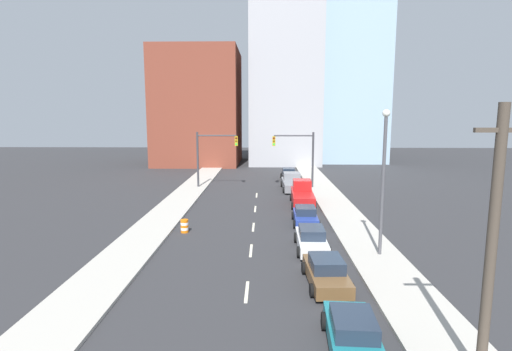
% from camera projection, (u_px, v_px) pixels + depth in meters
% --- Properties ---
extents(sidewalk_left, '(3.22, 93.96, 0.18)m').
position_uv_depth(sidewalk_left, '(201.00, 180.00, 52.13)').
color(sidewalk_left, '#ADA89E').
rests_on(sidewalk_left, ground).
extents(sidewalk_right, '(3.22, 93.96, 0.18)m').
position_uv_depth(sidewalk_right, '(316.00, 180.00, 51.80)').
color(sidewalk_right, '#ADA89E').
rests_on(sidewalk_right, ground).
extents(lane_stripe_at_14m, '(0.16, 2.40, 0.01)m').
position_uv_depth(lane_stripe_at_14m, '(247.00, 292.00, 19.24)').
color(lane_stripe_at_14m, beige).
rests_on(lane_stripe_at_14m, ground).
extents(lane_stripe_at_20m, '(0.16, 2.40, 0.01)m').
position_uv_depth(lane_stripe_at_20m, '(251.00, 250.00, 25.08)').
color(lane_stripe_at_20m, beige).
rests_on(lane_stripe_at_20m, ground).
extents(lane_stripe_at_25m, '(0.16, 2.40, 0.01)m').
position_uv_depth(lane_stripe_at_25m, '(253.00, 227.00, 30.33)').
color(lane_stripe_at_25m, beige).
rests_on(lane_stripe_at_25m, ground).
extents(lane_stripe_at_31m, '(0.16, 2.40, 0.01)m').
position_uv_depth(lane_stripe_at_31m, '(255.00, 209.00, 36.16)').
color(lane_stripe_at_31m, beige).
rests_on(lane_stripe_at_31m, ground).
extents(lane_stripe_at_37m, '(0.16, 2.40, 0.01)m').
position_uv_depth(lane_stripe_at_37m, '(257.00, 195.00, 42.34)').
color(lane_stripe_at_37m, beige).
rests_on(lane_stripe_at_37m, ground).
extents(building_brick_left, '(14.00, 16.00, 19.45)m').
position_uv_depth(building_brick_left, '(199.00, 108.00, 69.64)').
color(building_brick_left, brown).
rests_on(building_brick_left, ground).
extents(building_office_center, '(12.00, 20.00, 31.40)m').
position_uv_depth(building_office_center, '(284.00, 75.00, 72.38)').
color(building_office_center, '#A8A8AD').
rests_on(building_office_center, ground).
extents(building_glass_right, '(13.00, 20.00, 40.14)m').
position_uv_depth(building_glass_right, '(344.00, 53.00, 75.42)').
color(building_glass_right, '#99B7CC').
rests_on(building_glass_right, ground).
extents(traffic_signal_left, '(4.77, 0.35, 6.51)m').
position_uv_depth(traffic_signal_left, '(209.00, 152.00, 45.88)').
color(traffic_signal_left, '#38383D').
rests_on(traffic_signal_left, ground).
extents(traffic_signal_right, '(4.77, 0.35, 6.51)m').
position_uv_depth(traffic_signal_right, '(301.00, 152.00, 45.65)').
color(traffic_signal_right, '#38383D').
rests_on(traffic_signal_right, ground).
extents(utility_pole_right_near, '(1.60, 0.32, 8.81)m').
position_uv_depth(utility_pole_right_near, '(492.00, 246.00, 12.06)').
color(utility_pole_right_near, '#473D33').
rests_on(utility_pole_right_near, ground).
extents(traffic_barrel, '(0.56, 0.56, 0.95)m').
position_uv_depth(traffic_barrel, '(184.00, 226.00, 28.89)').
color(traffic_barrel, orange).
rests_on(traffic_barrel, ground).
extents(street_lamp, '(0.44, 0.44, 8.76)m').
position_uv_depth(street_lamp, '(383.00, 174.00, 23.22)').
color(street_lamp, '#4C4C51').
rests_on(street_lamp, ground).
extents(sedan_teal, '(2.20, 4.65, 1.37)m').
position_uv_depth(sedan_teal, '(353.00, 335.00, 14.30)').
color(sedan_teal, '#196B75').
rests_on(sedan_teal, ground).
extents(sedan_brown, '(2.21, 4.51, 1.41)m').
position_uv_depth(sedan_brown, '(326.00, 272.00, 19.96)').
color(sedan_brown, brown).
rests_on(sedan_brown, ground).
extents(sedan_white, '(2.06, 4.67, 1.46)m').
position_uv_depth(sedan_white, '(312.00, 240.00, 25.13)').
color(sedan_white, silver).
rests_on(sedan_white, ground).
extents(sedan_blue, '(2.07, 4.27, 1.38)m').
position_uv_depth(sedan_blue, '(305.00, 216.00, 31.14)').
color(sedan_blue, navy).
rests_on(sedan_blue, ground).
extents(pickup_truck_red, '(2.36, 6.26, 2.28)m').
position_uv_depth(pickup_truck_red, '(302.00, 195.00, 37.80)').
color(pickup_truck_red, red).
rests_on(pickup_truck_red, ground).
extents(pickup_truck_gray, '(2.49, 6.21, 1.87)m').
position_uv_depth(pickup_truck_gray, '(292.00, 183.00, 45.51)').
color(pickup_truck_gray, slate).
rests_on(pickup_truck_gray, ground).
extents(sedan_black, '(2.06, 4.52, 1.51)m').
position_uv_depth(sedan_black, '(288.00, 174.00, 52.65)').
color(sedan_black, black).
rests_on(sedan_black, ground).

